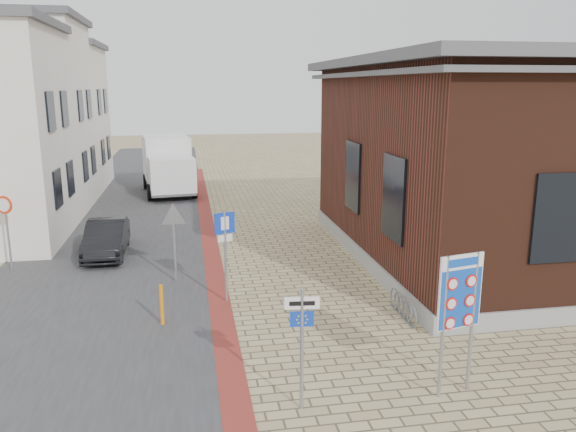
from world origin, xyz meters
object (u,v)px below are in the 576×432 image
object	(u,v)px
box_truck	(168,164)
parking_sign	(225,239)
sedan	(106,238)
border_sign	(460,295)
bollard	(162,305)
essen_sign	(302,331)

from	to	relation	value
box_truck	parking_sign	world-z (taller)	box_truck
sedan	parking_sign	bearing A→B (deg)	-54.01
box_truck	sedan	bearing A→B (deg)	-105.97
border_sign	parking_sign	world-z (taller)	border_sign
box_truck	border_sign	xyz separation A→B (m)	(6.06, -22.56, 0.43)
border_sign	bollard	distance (m)	7.33
box_truck	parking_sign	bearing A→B (deg)	-90.26
border_sign	bollard	bearing A→B (deg)	130.88
border_sign	parking_sign	distance (m)	6.88
essen_sign	parking_sign	xyz separation A→B (m)	(-1.00, 5.56, 0.26)
sedan	border_sign	world-z (taller)	border_sign
sedan	box_truck	xyz separation A→B (m)	(1.85, 11.75, 1.00)
essen_sign	box_truck	bearing A→B (deg)	103.62
sedan	bollard	bearing A→B (deg)	-71.97
border_sign	parking_sign	xyz separation A→B (m)	(-4.04, 5.56, -0.24)
border_sign	box_truck	bearing A→B (deg)	92.75
sedan	box_truck	distance (m)	11.94
essen_sign	bollard	world-z (taller)	essen_sign
essen_sign	parking_sign	bearing A→B (deg)	106.19
border_sign	essen_sign	size ratio (longest dim) A/B	1.21
border_sign	essen_sign	bearing A→B (deg)	167.70
border_sign	bollard	size ratio (longest dim) A/B	2.67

